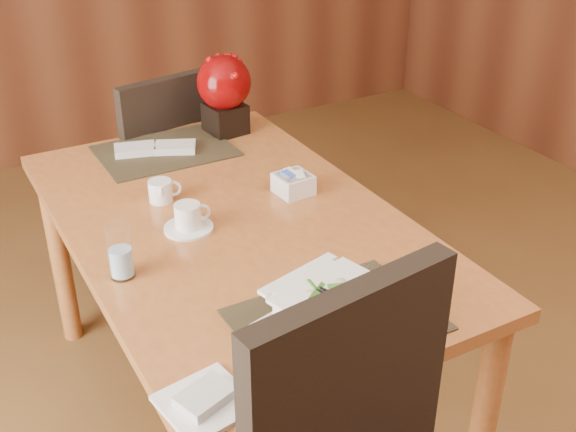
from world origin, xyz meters
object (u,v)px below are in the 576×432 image
soup_setting (333,313)px  water_glass (120,251)px  coffee_cup (188,219)px  bread_plate (206,403)px  creamer_jug (160,191)px  sugar_caddy (293,184)px  berry_decor (224,90)px  far_chair (161,169)px  dining_table (235,248)px

soup_setting → water_glass: water_glass is taller
coffee_cup → bread_plate: (-0.23, -0.66, -0.03)m
water_glass → creamer_jug: (0.23, 0.34, -0.04)m
soup_setting → bread_plate: (-0.34, -0.07, -0.05)m
coffee_cup → sugar_caddy: (0.37, 0.05, -0.00)m
coffee_cup → creamer_jug: 0.20m
sugar_caddy → berry_decor: bearing=87.5°
soup_setting → bread_plate: 0.35m
creamer_jug → far_chair: bearing=85.5°
berry_decor → bread_plate: 1.42m
soup_setting → coffee_cup: size_ratio=2.33×
creamer_jug → berry_decor: berry_decor is taller
soup_setting → far_chair: bearing=70.9°
dining_table → sugar_caddy: bearing=14.4°
coffee_cup → far_chair: 0.93m
coffee_cup → creamer_jug: coffee_cup is taller
dining_table → creamer_jug: bearing=124.2°
coffee_cup → berry_decor: size_ratio=0.48×
dining_table → coffee_cup: coffee_cup is taller
berry_decor → far_chair: (-0.17, 0.27, -0.38)m
creamer_jug → berry_decor: bearing=59.2°
berry_decor → far_chair: size_ratio=0.31×
sugar_caddy → dining_table: bearing=-165.6°
coffee_cup → berry_decor: 0.73m
dining_table → water_glass: (-0.37, -0.13, 0.17)m
dining_table → coffee_cup: 0.19m
dining_table → bread_plate: 0.76m
far_chair → berry_decor: bearing=112.6°
soup_setting → far_chair: far_chair is taller
soup_setting → creamer_jug: 0.80m
dining_table → berry_decor: bearing=67.0°
coffee_cup → sugar_caddy: bearing=8.1°
creamer_jug → sugar_caddy: 0.40m
soup_setting → far_chair: (0.11, 1.45, -0.27)m
creamer_jug → bread_plate: creamer_jug is taller
sugar_caddy → coffee_cup: bearing=-171.9°
sugar_caddy → far_chair: 0.86m
dining_table → coffee_cup: (-0.14, 0.01, 0.13)m
creamer_jug → bread_plate: bearing=-90.5°
soup_setting → water_glass: (-0.34, 0.45, 0.02)m
coffee_cup → bread_plate: coffee_cup is taller
creamer_jug → far_chair: far_chair is taller
creamer_jug → far_chair: (0.23, 0.66, -0.25)m
water_glass → bread_plate: 0.53m
dining_table → coffee_cup: bearing=176.8°
creamer_jug → far_chair: size_ratio=0.10×
sugar_caddy → far_chair: size_ratio=0.11×
bread_plate → far_chair: size_ratio=0.17×
coffee_cup → creamer_jug: (-0.01, 0.20, -0.00)m
bread_plate → far_chair: 1.61m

